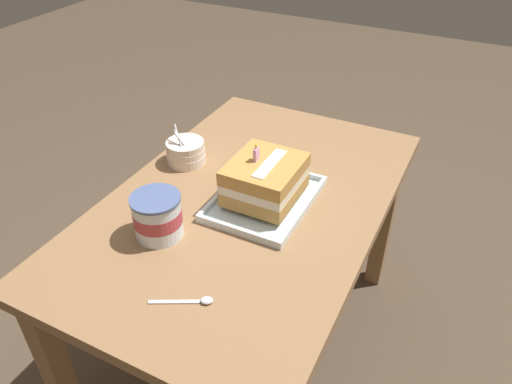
# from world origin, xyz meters

# --- Properties ---
(ground_plane) EXTENTS (8.00, 8.00, 0.00)m
(ground_plane) POSITION_xyz_m (0.00, 0.00, 0.00)
(ground_plane) COLOR #4C3D2D
(dining_table) EXTENTS (1.21, 0.76, 0.68)m
(dining_table) POSITION_xyz_m (0.00, 0.00, 0.59)
(dining_table) COLOR olive
(dining_table) RESTS_ON ground_plane
(foil_tray) EXTENTS (0.34, 0.26, 0.02)m
(foil_tray) POSITION_xyz_m (0.01, -0.05, 0.69)
(foil_tray) COLOR silver
(foil_tray) RESTS_ON dining_table
(birthday_cake) EXTENTS (0.21, 0.19, 0.16)m
(birthday_cake) POSITION_xyz_m (0.01, -0.05, 0.76)
(birthday_cake) COLOR #BB8640
(birthday_cake) RESTS_ON foil_tray
(bowl_stack) EXTENTS (0.13, 0.13, 0.13)m
(bowl_stack) POSITION_xyz_m (0.09, 0.27, 0.72)
(bowl_stack) COLOR silver
(bowl_stack) RESTS_ON dining_table
(ice_cream_tub) EXTENTS (0.13, 0.13, 0.12)m
(ice_cream_tub) POSITION_xyz_m (-0.25, 0.14, 0.74)
(ice_cream_tub) COLOR white
(ice_cream_tub) RESTS_ON dining_table
(serving_spoon_near_tray) EXTENTS (0.08, 0.14, 0.01)m
(serving_spoon_near_tray) POSITION_xyz_m (-0.40, -0.08, 0.69)
(serving_spoon_near_tray) COLOR silver
(serving_spoon_near_tray) RESTS_ON dining_table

